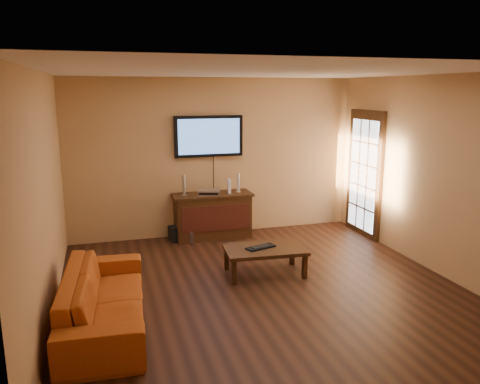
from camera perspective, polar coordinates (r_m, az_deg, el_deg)
name	(u,v)px	position (r m, az deg, el deg)	size (l,w,h in m)	color
ground_plane	(262,288)	(6.14, 2.70, -11.60)	(5.00, 5.00, 0.00)	black
room_walls	(248,151)	(6.26, 0.96, 4.96)	(5.00, 5.00, 5.00)	tan
french_door	(364,175)	(8.35, 14.92, 1.99)	(0.07, 1.02, 2.22)	black
media_console	(213,216)	(8.01, -3.34, -2.88)	(1.34, 0.51, 0.77)	black
television	(209,136)	(7.98, -3.83, 6.80)	(1.18, 0.08, 0.70)	black
coffee_table	(265,251)	(6.46, 3.04, -7.19)	(1.14, 0.74, 0.38)	black
sofa	(104,289)	(5.30, -16.29, -11.33)	(2.09, 0.61, 0.82)	#A54512
speaker_left	(184,186)	(7.81, -6.83, 0.73)	(0.09, 0.09, 0.35)	silver
speaker_right	(238,183)	(8.01, -0.22, 1.06)	(0.09, 0.09, 0.33)	silver
av_receiver	(209,192)	(7.85, -3.80, -0.02)	(0.37, 0.26, 0.08)	silver
game_console	(229,186)	(7.94, -1.34, 0.71)	(0.05, 0.17, 0.23)	white
subwoofer	(177,233)	(7.99, -7.67, -5.02)	(0.24, 0.24, 0.24)	black
bottle	(191,238)	(7.79, -5.94, -5.59)	(0.08, 0.08, 0.22)	white
keyboard	(261,247)	(6.43, 2.54, -6.72)	(0.44, 0.27, 0.02)	black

